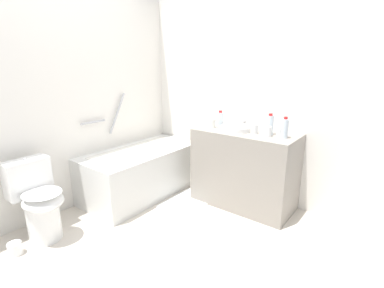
{
  "coord_description": "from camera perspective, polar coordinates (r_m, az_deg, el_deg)",
  "views": [
    {
      "loc": [
        -1.4,
        -1.48,
        1.56
      ],
      "look_at": [
        0.75,
        0.17,
        0.78
      ],
      "focal_mm": 26.23,
      "sensor_mm": 36.0,
      "label": 1
    }
  ],
  "objects": [
    {
      "name": "sink_basin",
      "position": [
        3.1,
        8.91,
        3.2
      ],
      "size": [
        0.33,
        0.33,
        0.05
      ],
      "primitive_type": "cylinder",
      "color": "white",
      "rests_on": "vanity_counter"
    },
    {
      "name": "ground_plane",
      "position": [
        2.57,
        -7.7,
        -21.63
      ],
      "size": [
        4.12,
        4.12,
        0.0
      ],
      "primitive_type": "plane",
      "color": "beige"
    },
    {
      "name": "drinking_glass_0",
      "position": [
        3.22,
        4.07,
        4.26
      ],
      "size": [
        0.07,
        0.07,
        0.1
      ],
      "primitive_type": "cylinder",
      "color": "white",
      "rests_on": "vanity_counter"
    },
    {
      "name": "toilet_paper_roll",
      "position": [
        2.94,
        -32.33,
        -17.55
      ],
      "size": [
        0.11,
        0.11,
        0.11
      ],
      "primitive_type": "cylinder",
      "color": "white",
      "rests_on": "ground_plane"
    },
    {
      "name": "sink_faucet",
      "position": [
        3.27,
        10.58,
        3.95
      ],
      "size": [
        0.11,
        0.15,
        0.08
      ],
      "color": "silver",
      "rests_on": "vanity_counter"
    },
    {
      "name": "drinking_glass_3",
      "position": [
        2.96,
        17.33,
        2.33
      ],
      "size": [
        0.07,
        0.07,
        0.08
      ],
      "primitive_type": "cylinder",
      "color": "white",
      "rests_on": "vanity_counter"
    },
    {
      "name": "bathtub",
      "position": [
        3.54,
        -10.07,
        -5.15
      ],
      "size": [
        1.47,
        0.72,
        1.22
      ],
      "color": "silver",
      "rests_on": "ground_plane"
    },
    {
      "name": "vanity_counter",
      "position": [
        3.21,
        10.53,
        -4.96
      ],
      "size": [
        0.55,
        1.11,
        0.86
      ],
      "primitive_type": "cube",
      "color": "gray",
      "rests_on": "ground_plane"
    },
    {
      "name": "water_bottle_0",
      "position": [
        3.25,
        5.79,
        5.0
      ],
      "size": [
        0.07,
        0.07,
        0.19
      ],
      "color": "silver",
      "rests_on": "vanity_counter"
    },
    {
      "name": "toilet",
      "position": [
        2.93,
        -28.72,
        -10.18
      ],
      "size": [
        0.37,
        0.51,
        0.75
      ],
      "rotation": [
        0.0,
        0.0,
        -1.56
      ],
      "color": "white",
      "rests_on": "ground_plane"
    },
    {
      "name": "water_bottle_2",
      "position": [
        2.88,
        18.35,
        3.06
      ],
      "size": [
        0.07,
        0.07,
        0.21
      ],
      "color": "silver",
      "rests_on": "vanity_counter"
    },
    {
      "name": "water_bottle_1",
      "position": [
        2.97,
        15.55,
        3.77
      ],
      "size": [
        0.07,
        0.07,
        0.22
      ],
      "color": "silver",
      "rests_on": "vanity_counter"
    },
    {
      "name": "drinking_glass_1",
      "position": [
        2.9,
        15.3,
        2.47
      ],
      "size": [
        0.06,
        0.06,
        0.1
      ],
      "primitive_type": "cylinder",
      "color": "white",
      "rests_on": "vanity_counter"
    },
    {
      "name": "wall_right_mirror",
      "position": [
        3.38,
        11.43,
        9.39
      ],
      "size": [
        0.1,
        3.09,
        2.39
      ],
      "primitive_type": "cube",
      "color": "white",
      "rests_on": "ground_plane"
    },
    {
      "name": "wall_back_tiled",
      "position": [
        3.22,
        -26.58,
        7.74
      ],
      "size": [
        3.52,
        0.1,
        2.39
      ],
      "primitive_type": "cube",
      "color": "white",
      "rests_on": "ground_plane"
    },
    {
      "name": "bath_mat",
      "position": [
        3.35,
        -0.97,
        -11.71
      ],
      "size": [
        0.61,
        0.44,
        0.01
      ],
      "primitive_type": "cube",
      "color": "white",
      "rests_on": "ground_plane"
    },
    {
      "name": "drinking_glass_2",
      "position": [
        2.99,
        12.54,
        3.02
      ],
      "size": [
        0.07,
        0.07,
        0.1
      ],
      "primitive_type": "cylinder",
      "color": "white",
      "rests_on": "vanity_counter"
    }
  ]
}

